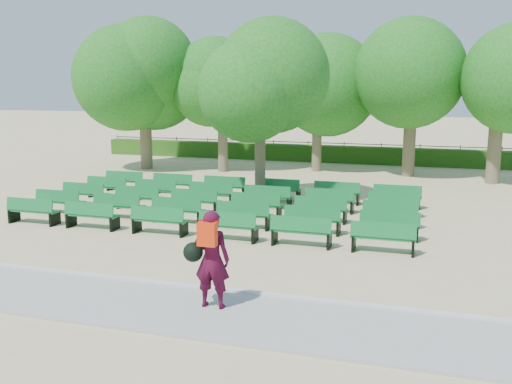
% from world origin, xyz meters
% --- Properties ---
extents(ground, '(120.00, 120.00, 0.00)m').
position_xyz_m(ground, '(0.00, 0.00, 0.00)').
color(ground, '#C9B485').
extents(paving, '(30.00, 2.20, 0.06)m').
position_xyz_m(paving, '(0.00, -7.40, 0.03)').
color(paving, '#A4A4A0').
rests_on(paving, ground).
extents(curb, '(30.00, 0.12, 0.10)m').
position_xyz_m(curb, '(0.00, -6.25, 0.05)').
color(curb, silver).
rests_on(curb, ground).
extents(hedge, '(26.00, 0.70, 0.90)m').
position_xyz_m(hedge, '(0.00, 14.00, 0.45)').
color(hedge, '#2A5917').
rests_on(hedge, ground).
extents(fence, '(26.00, 0.10, 1.02)m').
position_xyz_m(fence, '(0.00, 14.40, 0.00)').
color(fence, black).
rests_on(fence, ground).
extents(tree_line, '(21.80, 6.80, 7.04)m').
position_xyz_m(tree_line, '(0.00, 10.00, 0.00)').
color(tree_line, '#23721F').
rests_on(tree_line, ground).
extents(bench_array, '(1.63, 0.54, 1.02)m').
position_xyz_m(bench_array, '(-0.76, 0.40, 0.08)').
color(bench_array, '#136F31').
rests_on(bench_array, ground).
extents(tree_among, '(4.08, 4.08, 5.68)m').
position_xyz_m(tree_among, '(-0.24, 2.49, 3.83)').
color(tree_among, brown).
rests_on(tree_among, ground).
extents(person, '(0.89, 0.54, 1.88)m').
position_xyz_m(person, '(1.66, -7.16, 1.03)').
color(person, '#420921').
rests_on(person, ground).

